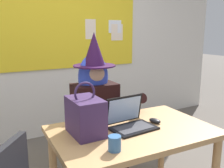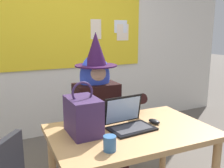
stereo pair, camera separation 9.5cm
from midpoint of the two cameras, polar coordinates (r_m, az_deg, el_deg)
wall_back_bulletin at (r=3.56m, az=-10.52°, el=9.97°), size 5.70×2.14×2.66m
desk_main at (r=1.93m, az=5.85°, el=-13.13°), size 1.22×0.80×0.75m
chair_at_desk at (r=2.59m, az=-2.93°, el=-9.77°), size 0.43×0.43×0.90m
person_costumed at (r=2.39m, az=-1.90°, el=-4.30°), size 0.60×0.67×1.45m
laptop at (r=1.90m, az=5.17°, el=-8.42°), size 0.35×0.28×0.23m
computer_mouse at (r=2.02m, az=10.97°, el=-8.40°), size 0.08×0.11×0.03m
handbag at (r=1.77m, az=-5.11°, el=-7.17°), size 0.20×0.30×0.38m
coffee_mug at (r=1.55m, az=1.29°, el=-13.42°), size 0.08×0.08×0.09m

